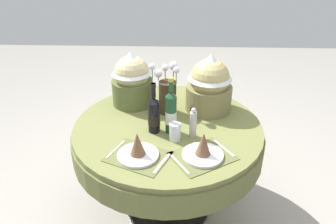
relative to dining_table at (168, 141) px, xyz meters
name	(u,v)px	position (x,y,z in m)	size (l,w,h in m)	color
ground	(168,206)	(0.00, 0.00, -0.61)	(8.00, 8.00, 0.00)	#9E998E
dining_table	(168,141)	(0.00, 0.00, 0.00)	(1.29, 1.29, 0.75)	olive
place_setting_left	(138,150)	(-0.16, -0.36, 0.18)	(0.42, 0.38, 0.16)	brown
place_setting_right	(203,150)	(0.21, -0.35, 0.18)	(0.43, 0.40, 0.16)	brown
flower_vase	(167,93)	(-0.01, 0.18, 0.28)	(0.21, 0.14, 0.39)	#332819
wine_bottle_left	(171,112)	(0.02, -0.08, 0.28)	(0.07, 0.07, 0.38)	#194223
wine_bottle_centre	(154,114)	(-0.09, -0.08, 0.26)	(0.08, 0.08, 0.34)	black
tumbler_near_left	(175,132)	(0.05, -0.18, 0.19)	(0.07, 0.07, 0.12)	silver
pepper_mill	(193,123)	(0.16, -0.14, 0.23)	(0.04, 0.04, 0.20)	#B7B2AD
gift_tub_back_left	(132,77)	(-0.27, 0.31, 0.34)	(0.30, 0.30, 0.41)	#566033
gift_tub_back_right	(210,82)	(0.29, 0.23, 0.35)	(0.33, 0.33, 0.42)	olive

